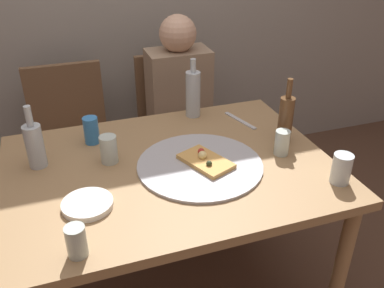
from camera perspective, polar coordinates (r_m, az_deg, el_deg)
dining_table at (r=1.75m, az=-3.10°, el=-5.20°), size 1.33×0.96×0.76m
pizza_tray at (r=1.69m, az=1.10°, el=-2.87°), size 0.51×0.51×0.01m
pizza_slice_last at (r=1.69m, az=1.85°, el=-2.27°), size 0.21×0.25×0.05m
wine_bottle at (r=2.07m, az=0.14°, el=6.96°), size 0.07×0.07×0.30m
beer_bottle at (r=1.88m, az=12.72°, el=3.47°), size 0.06×0.06×0.30m
water_bottle at (r=1.76m, az=-20.75°, el=-0.07°), size 0.07×0.07×0.27m
tumbler_near at (r=1.32m, az=-15.56°, el=-12.71°), size 0.06×0.06×0.10m
tumbler_far at (r=1.73m, az=-11.33°, el=-0.72°), size 0.07×0.07×0.12m
wine_glass at (r=1.67m, az=19.79°, el=-3.20°), size 0.07×0.07×0.12m
short_glass at (r=1.79m, az=12.22°, el=0.18°), size 0.06×0.06×0.11m
soda_can at (r=1.89m, az=-13.64°, el=1.84°), size 0.07×0.07×0.12m
plate_stack at (r=1.52m, az=-14.12°, el=-8.01°), size 0.18×0.18×0.02m
table_knife at (r=2.07m, az=6.60°, el=3.22°), size 0.08×0.22×0.01m
chair_left at (r=2.55m, az=-16.18°, el=1.34°), size 0.44×0.44×0.90m
chair_right at (r=2.64m, az=-2.14°, el=3.55°), size 0.44×0.44×0.90m
guest_in_sweater at (r=2.45m, az=-1.16°, el=4.77°), size 0.36×0.56×1.17m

